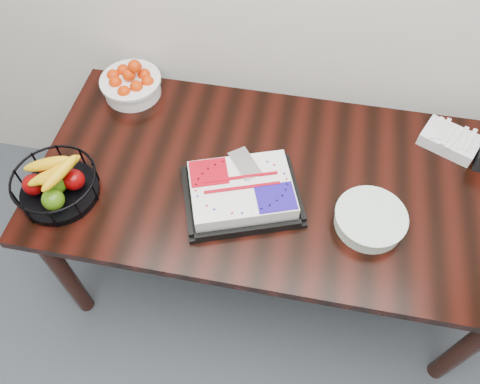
% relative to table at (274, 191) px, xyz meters
% --- Properties ---
extents(table, '(1.80, 0.90, 0.75)m').
position_rel_table_xyz_m(table, '(0.00, 0.00, 0.00)').
color(table, black).
rests_on(table, ground).
extents(cake_tray, '(0.50, 0.44, 0.09)m').
position_rel_table_xyz_m(cake_tray, '(-0.11, -0.11, 0.13)').
color(cake_tray, black).
rests_on(cake_tray, table).
extents(tangerine_bowl, '(0.26, 0.26, 0.16)m').
position_rel_table_xyz_m(tangerine_bowl, '(-0.67, 0.33, 0.16)').
color(tangerine_bowl, white).
rests_on(tangerine_bowl, table).
extents(fruit_basket, '(0.30, 0.30, 0.16)m').
position_rel_table_xyz_m(fruit_basket, '(-0.76, -0.22, 0.15)').
color(fruit_basket, black).
rests_on(fruit_basket, table).
extents(plate_stack, '(0.25, 0.25, 0.06)m').
position_rel_table_xyz_m(plate_stack, '(0.35, -0.14, 0.12)').
color(plate_stack, white).
rests_on(plate_stack, table).
extents(fork_bag, '(0.25, 0.21, 0.06)m').
position_rel_table_xyz_m(fork_bag, '(0.64, 0.29, 0.12)').
color(fork_bag, silver).
rests_on(fork_bag, table).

